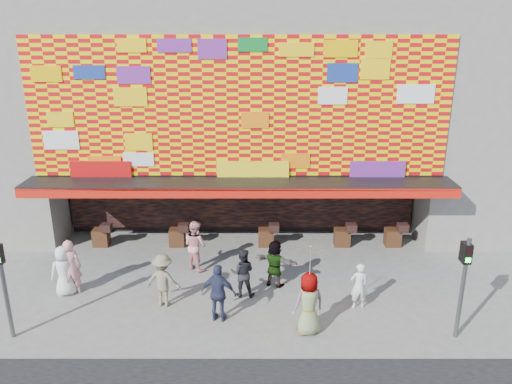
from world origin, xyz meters
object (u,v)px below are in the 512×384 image
(ped_a, at_px, (64,271))
(ped_e, at_px, (219,293))
(ped_i, at_px, (195,245))
(parasol, at_px, (310,262))
(ped_g, at_px, (309,304))
(ped_h, at_px, (359,286))
(ped_d, at_px, (163,280))
(ped_f, at_px, (275,263))
(signal_right, at_px, (464,277))
(signal_left, at_px, (3,277))
(ped_b, at_px, (70,267))
(ped_c, at_px, (243,273))

(ped_a, height_order, ped_e, ped_e)
(ped_a, relative_size, ped_e, 0.93)
(ped_i, height_order, parasol, parasol)
(ped_g, height_order, ped_i, ped_g)
(ped_h, height_order, ped_i, ped_i)
(ped_d, distance_m, ped_g, 4.57)
(ped_f, bearing_deg, ped_e, 73.68)
(ped_f, xyz_separation_m, ped_g, (0.85, -2.72, 0.12))
(ped_f, relative_size, ped_i, 0.89)
(ped_d, xyz_separation_m, ped_e, (1.77, -0.83, 0.04))
(signal_right, xyz_separation_m, ped_e, (-6.68, 0.85, -0.96))
(signal_left, distance_m, ped_h, 10.13)
(ped_a, relative_size, ped_f, 1.04)
(ped_h, bearing_deg, ped_i, -31.82)
(signal_right, distance_m, ped_f, 5.86)
(ped_g, bearing_deg, ped_a, -36.16)
(ped_d, distance_m, ped_f, 3.69)
(ped_g, xyz_separation_m, ped_i, (-3.61, 3.93, -0.02))
(ped_d, height_order, ped_f, ped_d)
(ped_d, height_order, ped_g, ped_g)
(signal_left, bearing_deg, ped_b, 70.35)
(signal_right, height_order, ped_i, signal_right)
(signal_left, distance_m, ped_i, 6.30)
(signal_right, relative_size, ped_e, 1.67)
(signal_right, height_order, ped_f, signal_right)
(ped_b, relative_size, ped_i, 1.03)
(ped_c, distance_m, ped_f, 1.23)
(ped_e, relative_size, ped_g, 0.96)
(ped_c, distance_m, ped_h, 3.64)
(ped_f, distance_m, ped_h, 2.87)
(ped_e, relative_size, ped_i, 0.98)
(ped_i, bearing_deg, ped_c, 173.30)
(ped_a, bearing_deg, ped_g, 140.66)
(ped_f, bearing_deg, ped_i, -0.48)
(signal_right, xyz_separation_m, ped_f, (-4.97, 2.92, -1.05))
(ped_b, bearing_deg, parasol, 149.20)
(parasol, bearing_deg, ped_i, 132.63)
(signal_left, relative_size, ped_a, 1.79)
(ped_g, height_order, parasol, parasol)
(ped_a, distance_m, ped_e, 5.28)
(ped_a, height_order, ped_f, ped_a)
(ped_d, bearing_deg, ped_e, 165.27)
(ped_i, bearing_deg, signal_left, 81.95)
(signal_left, relative_size, ped_i, 1.65)
(ped_h, height_order, parasol, parasol)
(ped_c, distance_m, ped_g, 2.81)
(ped_d, xyz_separation_m, parasol, (4.32, -1.48, 1.36))
(ped_e, height_order, ped_h, ped_e)
(signal_left, relative_size, parasol, 1.52)
(ped_a, bearing_deg, ped_c, 155.73)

